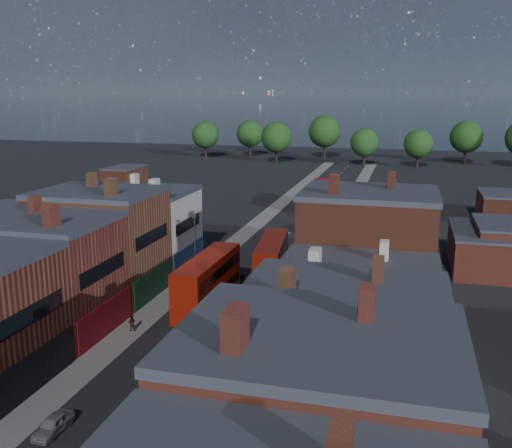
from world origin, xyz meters
The scene contains 16 objects.
ground centered at (0.00, 0.00, 0.00)m, with size 400.00×400.00×0.00m, color black.
pavement_west centered at (-6.50, 50.00, 0.06)m, with size 3.00×200.00×0.12m, color gray.
pavement_east centered at (6.50, 50.00, 0.06)m, with size 3.00×200.00×0.12m, color gray.
terrace_east centered at (14.00, 0.00, 6.04)m, with size 12.00×80.00×12.08m, color brown.
lamp_post_1 centered at (5.20, 0.00, 4.70)m, with size 0.25×0.70×8.12m.
lamp_post_2 centered at (-5.20, 30.00, 4.70)m, with size 0.25×0.70×8.12m.
lamp_post_3 centered at (5.20, 60.00, 4.70)m, with size 0.25×0.70×8.12m.
bus_0 centered at (-1.50, 23.74, 2.88)m, with size 3.33×12.41×5.34m.
bus_1 centered at (2.88, 33.00, 2.75)m, with size 4.00×12.03×5.10m.
bus_2 centered at (2.09, 74.93, 2.87)m, with size 4.34×12.59×5.33m.
car_0 centered at (-3.80, 0.68, 0.57)m, with size 1.34×3.34×1.14m, color #A1A3A8.
car_1 centered at (2.60, 3.55, 0.68)m, with size 1.43×4.11×1.35m, color #12224F.
car_2 centered at (-1.20, 30.80, 0.60)m, with size 2.00×4.33×1.20m, color black.
car_3 centered at (1.63, 58.92, 0.65)m, with size 1.81×4.46×1.29m, color silver.
ped_1 centered at (-6.27, 16.42, 0.90)m, with size 0.75×0.41×1.55m, color #3B1917.
ped_3 centered at (7.70, 3.25, 1.02)m, with size 1.05×0.48×1.79m, color #58524B.
Camera 1 is at (17.20, -27.51, 21.29)m, focal length 40.00 mm.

